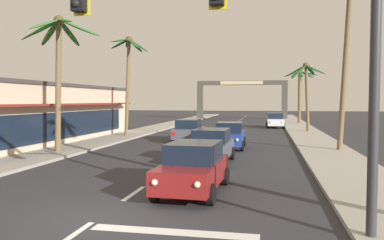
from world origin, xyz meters
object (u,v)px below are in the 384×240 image
object	(u,v)px
sedan_third_in_queue	(211,146)
palm_left_second	(59,50)
sedan_parked_nearest_kerb	(275,120)
palm_right_third	(307,80)
storefront_strip_left	(22,114)
sedan_fifth_in_queue	(230,135)
sedan_lead_at_stop_bar	(193,167)
palm_right_second	(347,31)
traffic_signal_mast	(222,14)
sedan_oncoming_far	(189,130)
town_gateway_arch	(241,94)
palm_right_farthest	(300,85)
palm_left_third	(129,63)

from	to	relation	value
sedan_third_in_queue	palm_left_second	size ratio (longest dim) A/B	0.56
sedan_third_in_queue	sedan_parked_nearest_kerb	distance (m)	26.50
palm_right_third	storefront_strip_left	xyz separation A→B (m)	(-20.23, -15.02, -2.87)
sedan_fifth_in_queue	storefront_strip_left	xyz separation A→B (m)	(-14.19, -1.20, 1.29)
sedan_lead_at_stop_bar	sedan_third_in_queue	distance (m)	6.24
sedan_third_in_queue	palm_right_second	bearing A→B (deg)	37.71
traffic_signal_mast	sedan_parked_nearest_kerb	bearing A→B (deg)	87.10
sedan_oncoming_far	town_gateway_arch	distance (m)	36.40
sedan_fifth_in_queue	palm_right_farthest	distance (m)	29.25
sedan_third_in_queue	palm_right_third	xyz separation A→B (m)	(6.33, 20.05, 4.17)
sedan_lead_at_stop_bar	palm_right_second	size ratio (longest dim) A/B	0.44
palm_left_second	palm_right_farthest	distance (m)	36.40
palm_right_third	sedan_lead_at_stop_bar	bearing A→B (deg)	-102.93
sedan_parked_nearest_kerb	palm_right_farthest	world-z (taller)	palm_right_farthest
sedan_fifth_in_queue	town_gateway_arch	world-z (taller)	town_gateway_arch
palm_left_second	palm_right_farthest	bearing A→B (deg)	64.09
sedan_lead_at_stop_bar	sedan_oncoming_far	size ratio (longest dim) A/B	1.01
sedan_fifth_in_queue	palm_left_third	distance (m)	12.11
sedan_fifth_in_queue	palm_right_farthest	size ratio (longest dim) A/B	0.62
palm_left_third	traffic_signal_mast	bearing A→B (deg)	-64.78
sedan_lead_at_stop_bar	sedan_oncoming_far	distance (m)	16.17
sedan_parked_nearest_kerb	palm_right_farthest	bearing A→B (deg)	68.08
storefront_strip_left	palm_right_farthest	bearing A→B (deg)	54.84
palm_left_second	palm_left_third	xyz separation A→B (m)	(0.33, 10.51, 0.26)
traffic_signal_mast	palm_left_third	xyz separation A→B (m)	(-10.46, 22.21, 1.17)
sedan_oncoming_far	sedan_third_in_queue	bearing A→B (deg)	-72.09
palm_left_third	palm_right_second	xyz separation A→B (m)	(16.07, -6.55, 0.97)
sedan_lead_at_stop_bar	palm_right_farthest	world-z (taller)	palm_right_farthest
palm_right_third	sedan_fifth_in_queue	bearing A→B (deg)	-113.61
palm_left_third	palm_right_third	xyz separation A→B (m)	(15.11, 7.86, -1.20)
sedan_fifth_in_queue	palm_right_third	distance (m)	15.65
traffic_signal_mast	town_gateway_arch	bearing A→B (deg)	93.38
town_gateway_arch	sedan_lead_at_stop_bar	bearing A→B (deg)	-87.89
palm_right_third	storefront_strip_left	size ratio (longest dim) A/B	0.27
palm_left_second	palm_left_third	bearing A→B (deg)	88.22
palm_right_second	palm_right_third	size ratio (longest dim) A/B	1.53
palm_left_second	palm_right_third	size ratio (longest dim) A/B	1.18
sedan_lead_at_stop_bar	sedan_parked_nearest_kerb	bearing A→B (deg)	84.34
palm_left_second	palm_right_second	world-z (taller)	palm_right_second
storefront_strip_left	sedan_parked_nearest_kerb	bearing A→B (deg)	50.64
traffic_signal_mast	palm_left_third	size ratio (longest dim) A/B	1.26
traffic_signal_mast	palm_left_second	distance (m)	15.94
palm_right_second	sedan_oncoming_far	bearing A→B (deg)	159.25
palm_left_second	palm_left_third	world-z (taller)	palm_left_third
traffic_signal_mast	storefront_strip_left	distance (m)	21.86
traffic_signal_mast	palm_right_farthest	size ratio (longest dim) A/B	1.48
traffic_signal_mast	town_gateway_arch	distance (m)	55.92
palm_left_second	sedan_parked_nearest_kerb	bearing A→B (deg)	62.82
sedan_third_in_queue	palm_right_second	xyz separation A→B (m)	(7.29, 5.64, 6.34)
palm_left_second	palm_right_third	world-z (taller)	palm_left_second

